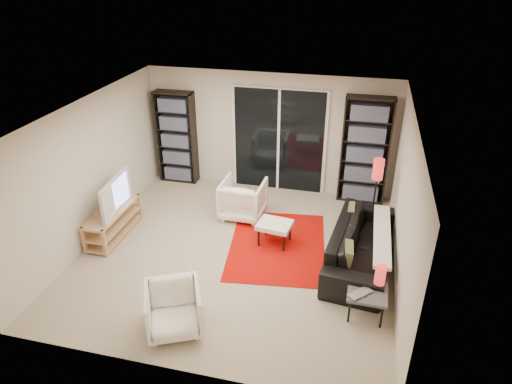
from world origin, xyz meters
TOP-DOWN VIEW (x-y plane):
  - floor at (0.00, 0.00)m, footprint 5.00×5.00m
  - wall_back at (0.00, 2.50)m, footprint 5.00×0.02m
  - wall_front at (0.00, -2.50)m, footprint 5.00×0.02m
  - wall_left at (-2.50, 0.00)m, footprint 0.02×5.00m
  - wall_right at (2.50, 0.00)m, footprint 0.02×5.00m
  - ceiling at (0.00, 0.00)m, footprint 5.00×5.00m
  - sliding_door at (0.20, 2.46)m, footprint 1.92×0.08m
  - bookshelf_left at (-1.95, 2.33)m, footprint 0.80×0.30m
  - bookshelf_right at (1.90, 2.33)m, footprint 0.90×0.30m
  - tv_stand at (-2.23, 0.00)m, footprint 0.43×1.33m
  - tv at (-2.21, 0.00)m, footprint 0.22×1.06m
  - rug at (0.61, 0.33)m, footprint 1.83×2.31m
  - sofa at (2.00, 0.20)m, footprint 1.15×2.37m
  - armchair_back at (-0.21, 1.16)m, footprint 0.79×0.82m
  - armchair_front at (-0.32, -1.87)m, footprint 0.93×0.94m
  - ottoman at (0.55, 0.40)m, footprint 0.60×0.52m
  - side_table at (2.10, -1.00)m, footprint 0.53×0.53m
  - laptop at (2.04, -1.13)m, footprint 0.41×0.41m
  - table_lamp at (2.24, -0.88)m, footprint 0.15×0.15m
  - floor_lamp at (2.14, 1.27)m, footprint 0.20×0.20m

SIDE VIEW (x-z plane):
  - floor at x=0.00m, z-range 0.00..0.00m
  - rug at x=0.61m, z-range 0.00..0.01m
  - tv_stand at x=-2.23m, z-range 0.01..0.51m
  - armchair_front at x=-0.32m, z-range 0.00..0.65m
  - sofa at x=2.00m, z-range 0.00..0.67m
  - ottoman at x=0.55m, z-range 0.14..0.54m
  - side_table at x=2.10m, z-range 0.16..0.56m
  - armchair_back at x=-0.21m, z-range 0.00..0.72m
  - laptop at x=2.04m, z-range 0.40..0.43m
  - table_lamp at x=2.24m, z-range 0.40..0.73m
  - tv at x=-2.21m, z-range 0.50..1.11m
  - bookshelf_left at x=-1.95m, z-range 0.00..1.95m
  - floor_lamp at x=2.14m, z-range 0.35..1.71m
  - sliding_door at x=0.20m, z-range -0.03..2.13m
  - bookshelf_right at x=1.90m, z-range 0.00..2.10m
  - wall_back at x=0.00m, z-range 0.00..2.40m
  - wall_front at x=0.00m, z-range 0.00..2.40m
  - wall_left at x=-2.50m, z-range 0.00..2.40m
  - wall_right at x=2.50m, z-range 0.00..2.40m
  - ceiling at x=0.00m, z-range 2.39..2.41m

